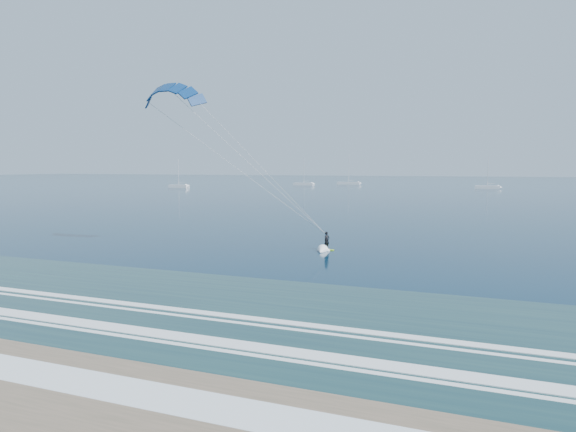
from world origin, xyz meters
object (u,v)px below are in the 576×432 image
(kitesurfer_rig, at_px, (247,161))
(sailboat_0, at_px, (179,186))
(sailboat_1, at_px, (304,184))
(sailboat_3, at_px, (487,187))
(sailboat_2, at_px, (349,183))

(kitesurfer_rig, bearing_deg, sailboat_0, 125.72)
(sailboat_1, height_order, sailboat_3, sailboat_1)
(kitesurfer_rig, bearing_deg, sailboat_1, 107.72)
(sailboat_2, relative_size, sailboat_3, 1.17)
(sailboat_1, distance_m, sailboat_3, 76.75)
(sailboat_3, bearing_deg, sailboat_2, 156.82)
(sailboat_2, bearing_deg, sailboat_0, -131.35)
(sailboat_0, distance_m, sailboat_1, 56.57)
(kitesurfer_rig, relative_size, sailboat_0, 1.71)
(kitesurfer_rig, relative_size, sailboat_3, 1.59)
(sailboat_0, height_order, sailboat_1, sailboat_1)
(kitesurfer_rig, height_order, sailboat_0, kitesurfer_rig)
(sailboat_1, xyz_separation_m, sailboat_2, (15.77, 18.26, 0.01))
(sailboat_0, bearing_deg, kitesurfer_rig, -54.28)
(kitesurfer_rig, xyz_separation_m, sailboat_2, (-38.60, 188.41, -8.15))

